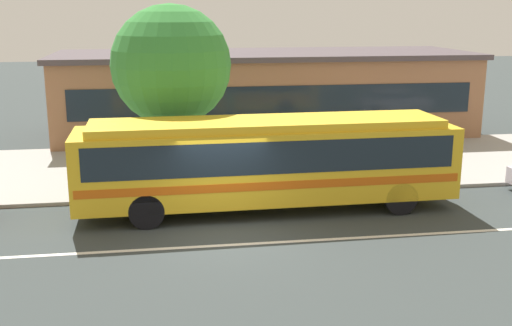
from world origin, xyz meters
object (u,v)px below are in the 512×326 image
at_px(transit_bus, 268,158).
at_px(street_tree_near_stop, 171,66).
at_px(pedestrian_walking_along_curb, 110,165).
at_px(bus_stop_sign, 404,137).
at_px(pedestrian_standing_by_tree, 268,153).
at_px(pedestrian_waiting_near_sign, 182,159).

bearing_deg(transit_bus, street_tree_near_stop, 128.52).
relative_size(transit_bus, street_tree_near_stop, 1.88).
bearing_deg(pedestrian_walking_along_curb, bus_stop_sign, -0.85).
relative_size(pedestrian_walking_along_curb, pedestrian_standing_by_tree, 0.95).
bearing_deg(transit_bus, pedestrian_waiting_near_sign, 135.85).
relative_size(transit_bus, pedestrian_standing_by_tree, 6.69).
distance_m(pedestrian_waiting_near_sign, pedestrian_standing_by_tree, 2.99).
xyz_separation_m(pedestrian_waiting_near_sign, street_tree_near_stop, (-0.25, 1.02, 3.02)).
distance_m(pedestrian_waiting_near_sign, pedestrian_walking_along_curb, 2.37).
relative_size(pedestrian_walking_along_curb, street_tree_near_stop, 0.27).
bearing_deg(bus_stop_sign, street_tree_near_stop, 169.48).
bearing_deg(street_tree_near_stop, transit_bus, -51.48).
xyz_separation_m(pedestrian_walking_along_curb, pedestrian_standing_by_tree, (5.32, 0.69, 0.05)).
height_order(pedestrian_walking_along_curb, street_tree_near_stop, street_tree_near_stop).
bearing_deg(street_tree_near_stop, bus_stop_sign, -10.52).
relative_size(transit_bus, pedestrian_waiting_near_sign, 6.76).
bearing_deg(pedestrian_walking_along_curb, pedestrian_standing_by_tree, 7.42).
height_order(pedestrian_waiting_near_sign, pedestrian_standing_by_tree, pedestrian_standing_by_tree).
relative_size(pedestrian_standing_by_tree, bus_stop_sign, 0.68).
bearing_deg(bus_stop_sign, pedestrian_waiting_near_sign, 176.77).
bearing_deg(pedestrian_standing_by_tree, transit_bus, -100.01).
height_order(transit_bus, pedestrian_waiting_near_sign, transit_bus).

